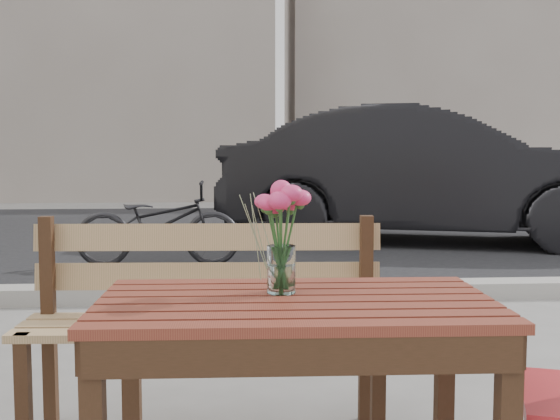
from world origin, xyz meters
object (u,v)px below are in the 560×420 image
Objects in this scene: main_vase at (281,223)px; bicycle at (158,224)px; parked_car at (430,175)px; main_table at (296,338)px.

main_vase reaches higher than bicycle.
main_vase is 6.50m from parked_car.
main_vase is 0.21× the size of bicycle.
main_table is 0.33m from main_vase.
main_table is 3.43× the size of main_vase.
main_vase is at bearing 177.68° from parked_car.
bicycle is (-3.02, -1.55, -0.39)m from parked_car.
main_table is at bearing 178.21° from parked_car.
main_vase is at bearing -170.73° from bicycle.
main_vase reaches higher than main_table.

